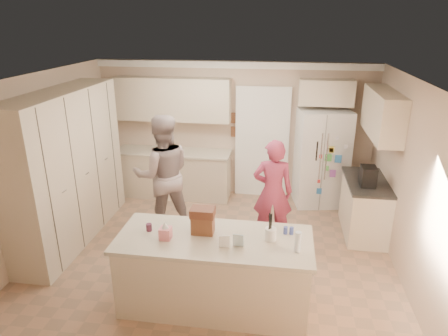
# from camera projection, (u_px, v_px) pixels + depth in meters

# --- Properties ---
(floor) EXTENTS (5.20, 4.60, 0.02)m
(floor) POSITION_uv_depth(u_px,v_px,m) (214.00, 254.00, 6.01)
(floor) COLOR #9B7559
(floor) RESTS_ON ground
(ceiling) EXTENTS (5.20, 4.60, 0.02)m
(ceiling) POSITION_uv_depth(u_px,v_px,m) (212.00, 77.00, 5.09)
(ceiling) COLOR white
(ceiling) RESTS_ON wall_back
(wall_back) EXTENTS (5.20, 0.02, 2.60)m
(wall_back) POSITION_uv_depth(u_px,v_px,m) (234.00, 130.00, 7.69)
(wall_back) COLOR #C7AD95
(wall_back) RESTS_ON ground
(wall_front) EXTENTS (5.20, 0.02, 2.60)m
(wall_front) POSITION_uv_depth(u_px,v_px,m) (166.00, 270.00, 3.41)
(wall_front) COLOR #C7AD95
(wall_front) RESTS_ON ground
(wall_left) EXTENTS (0.02, 4.60, 2.60)m
(wall_left) POSITION_uv_depth(u_px,v_px,m) (40.00, 164.00, 5.91)
(wall_left) COLOR #C7AD95
(wall_left) RESTS_ON ground
(wall_right) EXTENTS (0.02, 4.60, 2.60)m
(wall_right) POSITION_uv_depth(u_px,v_px,m) (411.00, 184.00, 5.19)
(wall_right) COLOR #C7AD95
(wall_right) RESTS_ON ground
(crown_back) EXTENTS (5.20, 0.08, 0.12)m
(crown_back) POSITION_uv_depth(u_px,v_px,m) (234.00, 65.00, 7.21)
(crown_back) COLOR white
(crown_back) RESTS_ON wall_back
(pantry_bank) EXTENTS (0.60, 2.60, 2.35)m
(pantry_bank) POSITION_uv_depth(u_px,v_px,m) (68.00, 168.00, 6.10)
(pantry_bank) COLOR beige
(pantry_bank) RESTS_ON floor
(back_base_cab) EXTENTS (2.20, 0.60, 0.88)m
(back_base_cab) POSITION_uv_depth(u_px,v_px,m) (174.00, 174.00, 7.86)
(back_base_cab) COLOR beige
(back_base_cab) RESTS_ON floor
(back_countertop) EXTENTS (2.24, 0.63, 0.04)m
(back_countertop) POSITION_uv_depth(u_px,v_px,m) (173.00, 152.00, 7.69)
(back_countertop) COLOR #BEB59E
(back_countertop) RESTS_ON back_base_cab
(back_upper_cab) EXTENTS (2.20, 0.35, 0.80)m
(back_upper_cab) POSITION_uv_depth(u_px,v_px,m) (172.00, 99.00, 7.47)
(back_upper_cab) COLOR beige
(back_upper_cab) RESTS_ON wall_back
(doorway_opening) EXTENTS (0.90, 0.06, 2.10)m
(doorway_opening) POSITION_uv_depth(u_px,v_px,m) (262.00, 144.00, 7.67)
(doorway_opening) COLOR black
(doorway_opening) RESTS_ON floor
(doorway_casing) EXTENTS (1.02, 0.03, 2.22)m
(doorway_casing) POSITION_uv_depth(u_px,v_px,m) (262.00, 145.00, 7.64)
(doorway_casing) COLOR white
(doorway_casing) RESTS_ON floor
(wall_frame_upper) EXTENTS (0.15, 0.02, 0.20)m
(wall_frame_upper) POSITION_uv_depth(u_px,v_px,m) (235.00, 118.00, 7.56)
(wall_frame_upper) COLOR brown
(wall_frame_upper) RESTS_ON wall_back
(wall_frame_lower) EXTENTS (0.15, 0.02, 0.20)m
(wall_frame_lower) POSITION_uv_depth(u_px,v_px,m) (235.00, 132.00, 7.66)
(wall_frame_lower) COLOR brown
(wall_frame_lower) RESTS_ON wall_back
(refrigerator) EXTENTS (1.01, 0.85, 1.80)m
(refrigerator) POSITION_uv_depth(u_px,v_px,m) (321.00, 158.00, 7.37)
(refrigerator) COLOR white
(refrigerator) RESTS_ON floor
(fridge_seam) EXTENTS (0.02, 0.02, 1.78)m
(fridge_seam) POSITION_uv_depth(u_px,v_px,m) (323.00, 165.00, 7.04)
(fridge_seam) COLOR gray
(fridge_seam) RESTS_ON refrigerator
(fridge_dispenser) EXTENTS (0.22, 0.03, 0.35)m
(fridge_dispenser) POSITION_uv_depth(u_px,v_px,m) (311.00, 151.00, 6.97)
(fridge_dispenser) COLOR black
(fridge_dispenser) RESTS_ON refrigerator
(fridge_handle_l) EXTENTS (0.02, 0.02, 0.85)m
(fridge_handle_l) POSITION_uv_depth(u_px,v_px,m) (321.00, 157.00, 6.98)
(fridge_handle_l) COLOR silver
(fridge_handle_l) RESTS_ON refrigerator
(fridge_handle_r) EXTENTS (0.02, 0.02, 0.85)m
(fridge_handle_r) POSITION_uv_depth(u_px,v_px,m) (326.00, 157.00, 6.97)
(fridge_handle_r) COLOR silver
(fridge_handle_r) RESTS_ON refrigerator
(over_fridge_cab) EXTENTS (0.95, 0.35, 0.45)m
(over_fridge_cab) POSITION_uv_depth(u_px,v_px,m) (326.00, 92.00, 7.01)
(over_fridge_cab) COLOR beige
(over_fridge_cab) RESTS_ON wall_back
(right_base_cab) EXTENTS (0.60, 1.20, 0.88)m
(right_base_cab) POSITION_uv_depth(u_px,v_px,m) (364.00, 208.00, 6.46)
(right_base_cab) COLOR beige
(right_base_cab) RESTS_ON floor
(right_countertop) EXTENTS (0.63, 1.24, 0.04)m
(right_countertop) POSITION_uv_depth(u_px,v_px,m) (367.00, 182.00, 6.30)
(right_countertop) COLOR #2D2B28
(right_countertop) RESTS_ON right_base_cab
(right_upper_cab) EXTENTS (0.35, 1.50, 0.70)m
(right_upper_cab) POSITION_uv_depth(u_px,v_px,m) (382.00, 114.00, 6.10)
(right_upper_cab) COLOR beige
(right_upper_cab) RESTS_ON wall_right
(coffee_maker) EXTENTS (0.22, 0.28, 0.30)m
(coffee_maker) POSITION_uv_depth(u_px,v_px,m) (368.00, 176.00, 6.06)
(coffee_maker) COLOR black
(coffee_maker) RESTS_ON right_countertop
(island_base) EXTENTS (2.20, 0.90, 0.88)m
(island_base) POSITION_uv_depth(u_px,v_px,m) (214.00, 273.00, 4.81)
(island_base) COLOR beige
(island_base) RESTS_ON floor
(island_top) EXTENTS (2.28, 0.96, 0.05)m
(island_top) POSITION_uv_depth(u_px,v_px,m) (214.00, 240.00, 4.64)
(island_top) COLOR #BEB59E
(island_top) RESTS_ON island_base
(utensil_crock) EXTENTS (0.13, 0.13, 0.15)m
(utensil_crock) POSITION_uv_depth(u_px,v_px,m) (271.00, 234.00, 4.57)
(utensil_crock) COLOR white
(utensil_crock) RESTS_ON island_top
(tissue_box) EXTENTS (0.13, 0.13, 0.14)m
(tissue_box) POSITION_uv_depth(u_px,v_px,m) (165.00, 233.00, 4.59)
(tissue_box) COLOR pink
(tissue_box) RESTS_ON island_top
(tissue_plume) EXTENTS (0.08, 0.08, 0.08)m
(tissue_plume) POSITION_uv_depth(u_px,v_px,m) (165.00, 225.00, 4.56)
(tissue_plume) COLOR white
(tissue_plume) RESTS_ON tissue_box
(dollhouse_body) EXTENTS (0.26, 0.18, 0.22)m
(dollhouse_body) POSITION_uv_depth(u_px,v_px,m) (203.00, 224.00, 4.71)
(dollhouse_body) COLOR brown
(dollhouse_body) RESTS_ON island_top
(dollhouse_roof) EXTENTS (0.28, 0.20, 0.10)m
(dollhouse_roof) POSITION_uv_depth(u_px,v_px,m) (203.00, 212.00, 4.65)
(dollhouse_roof) COLOR #592D1E
(dollhouse_roof) RESTS_ON dollhouse_body
(jam_jar) EXTENTS (0.07, 0.07, 0.09)m
(jam_jar) POSITION_uv_depth(u_px,v_px,m) (149.00, 227.00, 4.78)
(jam_jar) COLOR #59263F
(jam_jar) RESTS_ON island_top
(greeting_card_a) EXTENTS (0.12, 0.06, 0.16)m
(greeting_card_a) POSITION_uv_depth(u_px,v_px,m) (224.00, 242.00, 4.40)
(greeting_card_a) COLOR white
(greeting_card_a) RESTS_ON island_top
(greeting_card_b) EXTENTS (0.12, 0.05, 0.16)m
(greeting_card_b) POSITION_uv_depth(u_px,v_px,m) (238.00, 240.00, 4.43)
(greeting_card_b) COLOR silver
(greeting_card_b) RESTS_ON island_top
(water_bottle) EXTENTS (0.07, 0.07, 0.24)m
(water_bottle) POSITION_uv_depth(u_px,v_px,m) (298.00, 242.00, 4.32)
(water_bottle) COLOR silver
(water_bottle) RESTS_ON island_top
(shaker_salt) EXTENTS (0.05, 0.05, 0.09)m
(shaker_salt) POSITION_uv_depth(u_px,v_px,m) (286.00, 230.00, 4.71)
(shaker_salt) COLOR #37479A
(shaker_salt) RESTS_ON island_top
(shaker_pepper) EXTENTS (0.05, 0.05, 0.09)m
(shaker_pepper) POSITION_uv_depth(u_px,v_px,m) (291.00, 231.00, 4.70)
(shaker_pepper) COLOR #37479A
(shaker_pepper) RESTS_ON island_top
(teen_boy) EXTENTS (1.16, 1.04, 1.95)m
(teen_boy) POSITION_uv_depth(u_px,v_px,m) (163.00, 175.00, 6.38)
(teen_boy) COLOR gray
(teen_boy) RESTS_ON floor
(teen_girl) EXTENTS (0.62, 0.42, 1.67)m
(teen_girl) POSITION_uv_depth(u_px,v_px,m) (273.00, 192.00, 6.08)
(teen_girl) COLOR #A63E65
(teen_girl) RESTS_ON floor
(fridge_magnets) EXTENTS (0.76, 0.02, 1.44)m
(fridge_magnets) POSITION_uv_depth(u_px,v_px,m) (323.00, 165.00, 7.03)
(fridge_magnets) COLOR tan
(fridge_magnets) RESTS_ON refrigerator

